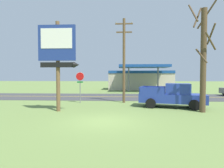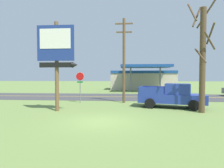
{
  "view_description": "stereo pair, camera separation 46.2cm",
  "coord_description": "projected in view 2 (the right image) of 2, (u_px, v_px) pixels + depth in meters",
  "views": [
    {
      "loc": [
        1.02,
        -10.67,
        2.55
      ],
      "look_at": [
        0.0,
        8.0,
        1.8
      ],
      "focal_mm": 30.67,
      "sensor_mm": 36.0,
      "label": 1
    },
    {
      "loc": [
        1.48,
        -10.63,
        2.55
      ],
      "look_at": [
        0.0,
        8.0,
        1.8
      ],
      "focal_mm": 30.67,
      "sensor_mm": 36.0,
      "label": 2
    }
  ],
  "objects": [
    {
      "name": "road_asphalt",
      "position": [
        115.0,
        97.0,
        23.76
      ],
      "size": [
        140.0,
        8.0,
        0.02
      ],
      "primitive_type": "cube",
      "color": "#3D3D3F",
      "rests_on": "ground"
    },
    {
      "name": "road_centre_line",
      "position": [
        115.0,
        97.0,
        23.76
      ],
      "size": [
        126.0,
        0.2,
        0.01
      ],
      "primitive_type": "cube",
      "color": "gold",
      "rests_on": "road_asphalt"
    },
    {
      "name": "motel_sign",
      "position": [
        57.0,
        51.0,
        13.79
      ],
      "size": [
        2.95,
        0.54,
        6.51
      ],
      "color": "brown",
      "rests_on": "ground"
    },
    {
      "name": "bare_tree",
      "position": [
        203.0,
        56.0,
        13.3
      ],
      "size": [
        1.81,
        1.79,
        7.94
      ],
      "color": "brown",
      "rests_on": "ground"
    },
    {
      "name": "ground_plane",
      "position": [
        101.0,
        121.0,
        10.81
      ],
      "size": [
        180.0,
        180.0,
        0.0
      ],
      "primitive_type": "plane",
      "color": "olive"
    },
    {
      "name": "utility_pole",
      "position": [
        124.0,
        58.0,
        18.36
      ],
      "size": [
        1.68,
        0.26,
        8.08
      ],
      "color": "brown",
      "rests_on": "ground"
    },
    {
      "name": "stop_sign",
      "position": [
        80.0,
        82.0,
        18.41
      ],
      "size": [
        0.8,
        0.08,
        2.95
      ],
      "color": "slate",
      "rests_on": "ground"
    },
    {
      "name": "gas_station",
      "position": [
        143.0,
        79.0,
        37.01
      ],
      "size": [
        12.0,
        11.5,
        4.4
      ],
      "color": "beige",
      "rests_on": "ground"
    },
    {
      "name": "pickup_blue_parked_on_lawn",
      "position": [
        172.0,
        96.0,
        15.55
      ],
      "size": [
        5.52,
        3.15,
        1.96
      ],
      "color": "#233893",
      "rests_on": "ground"
    }
  ]
}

